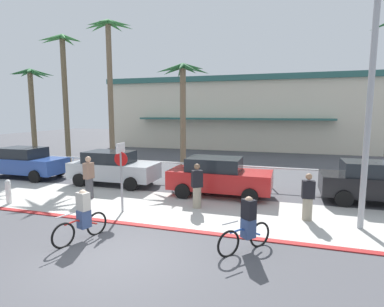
{
  "coord_description": "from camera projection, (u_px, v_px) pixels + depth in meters",
  "views": [
    {
      "loc": [
        3.96,
        -6.48,
        3.68
      ],
      "look_at": [
        0.12,
        6.0,
        1.89
      ],
      "focal_mm": 28.85,
      "sensor_mm": 36.0,
      "label": 1
    }
  ],
  "objects": [
    {
      "name": "ground_plane",
      "position": [
        211.0,
        178.0,
        17.26
      ],
      "size": [
        80.0,
        80.0,
        0.0
      ],
      "primitive_type": "plane",
      "color": "#4C4C51"
    },
    {
      "name": "sidewalk_strip",
      "position": [
        175.0,
        208.0,
        11.77
      ],
      "size": [
        44.0,
        4.0,
        0.02
      ],
      "primitive_type": "cube",
      "color": "beige",
      "rests_on": "ground"
    },
    {
      "name": "curb_paint",
      "position": [
        154.0,
        227.0,
        9.87
      ],
      "size": [
        44.0,
        0.24,
        0.03
      ],
      "primitive_type": "cube",
      "color": "maroon",
      "rests_on": "ground"
    },
    {
      "name": "building_backdrop",
      "position": [
        241.0,
        113.0,
        34.09
      ],
      "size": [
        25.8,
        13.37,
        6.94
      ],
      "color": "beige",
      "rests_on": "ground"
    },
    {
      "name": "rail_fence",
      "position": [
        204.0,
        167.0,
        15.73
      ],
      "size": [
        25.06,
        0.08,
        1.04
      ],
      "color": "white",
      "rests_on": "ground"
    },
    {
      "name": "stop_sign_bike_lane",
      "position": [
        121.0,
        167.0,
        11.11
      ],
      "size": [
        0.52,
        0.56,
        2.56
      ],
      "color": "gray",
      "rests_on": "ground"
    },
    {
      "name": "bollard_1",
      "position": [
        8.0,
        192.0,
        12.26
      ],
      "size": [
        0.2,
        0.2,
        1.0
      ],
      "color": "white",
      "rests_on": "ground"
    },
    {
      "name": "streetlight_curb",
      "position": [
        373.0,
        91.0,
        8.93
      ],
      "size": [
        0.24,
        2.54,
        7.5
      ],
      "color": "#9EA0A5",
      "rests_on": "ground"
    },
    {
      "name": "palm_tree_0",
      "position": [
        32.0,
        91.0,
        22.46
      ],
      "size": [
        3.57,
        3.42,
        6.75
      ],
      "color": "brown",
      "rests_on": "ground"
    },
    {
      "name": "palm_tree_1",
      "position": [
        63.0,
        69.0,
        21.28
      ],
      "size": [
        3.23,
        3.03,
        8.92
      ],
      "color": "brown",
      "rests_on": "ground"
    },
    {
      "name": "palm_tree_2",
      "position": [
        109.0,
        57.0,
        20.83
      ],
      "size": [
        3.6,
        3.07,
        9.76
      ],
      "color": "#756047",
      "rests_on": "ground"
    },
    {
      "name": "palm_tree_3",
      "position": [
        183.0,
        87.0,
        18.7
      ],
      "size": [
        3.06,
        3.42,
        6.56
      ],
      "color": "#756047",
      "rests_on": "ground"
    },
    {
      "name": "car_blue_0",
      "position": [
        26.0,
        162.0,
        17.15
      ],
      "size": [
        4.4,
        2.02,
        1.69
      ],
      "color": "#284793",
      "rests_on": "ground"
    },
    {
      "name": "car_silver_1",
      "position": [
        113.0,
        168.0,
        15.52
      ],
      "size": [
        4.4,
        2.02,
        1.69
      ],
      "color": "#B2B7BC",
      "rests_on": "ground"
    },
    {
      "name": "car_red_2",
      "position": [
        219.0,
        176.0,
        13.43
      ],
      "size": [
        4.4,
        2.02,
        1.69
      ],
      "color": "red",
      "rests_on": "ground"
    },
    {
      "name": "car_black_3",
      "position": [
        378.0,
        182.0,
        12.29
      ],
      "size": [
        4.4,
        2.02,
        1.69
      ],
      "color": "black",
      "rests_on": "ground"
    },
    {
      "name": "cyclist_red_0",
      "position": [
        82.0,
        216.0,
        8.83
      ],
      "size": [
        0.62,
        1.75,
        1.5
      ],
      "color": "black",
      "rests_on": "ground"
    },
    {
      "name": "cyclist_blue_1",
      "position": [
        247.0,
        225.0,
        8.14
      ],
      "size": [
        1.22,
        1.43,
        1.5
      ],
      "color": "black",
      "rests_on": "ground"
    },
    {
      "name": "pedestrian_0",
      "position": [
        89.0,
        179.0,
        12.97
      ],
      "size": [
        0.37,
        0.44,
        1.82
      ],
      "color": "#4C4C51",
      "rests_on": "ground"
    },
    {
      "name": "pedestrian_1",
      "position": [
        197.0,
        188.0,
        11.7
      ],
      "size": [
        0.48,
        0.44,
        1.73
      ],
      "color": "gray",
      "rests_on": "ground"
    },
    {
      "name": "pedestrian_2",
      "position": [
        308.0,
        199.0,
        10.38
      ],
      "size": [
        0.43,
        0.36,
        1.63
      ],
      "color": "gray",
      "rests_on": "ground"
    }
  ]
}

